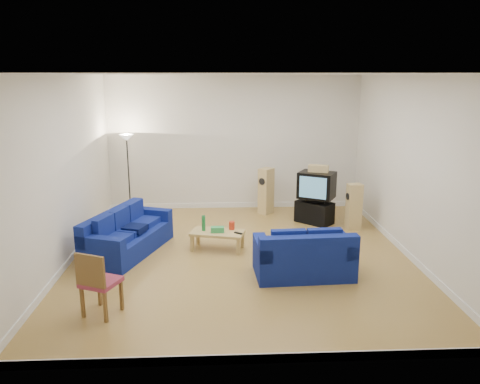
{
  "coord_description": "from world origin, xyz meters",
  "views": [
    {
      "loc": [
        -0.4,
        -7.91,
        3.17
      ],
      "look_at": [
        0.0,
        0.4,
        1.1
      ],
      "focal_mm": 35.0,
      "sensor_mm": 36.0,
      "label": 1
    }
  ],
  "objects_px": {
    "sofa_three_seat": "(126,237)",
    "tv_stand": "(314,212)",
    "coffee_table": "(218,234)",
    "television": "(317,185)",
    "sofa_loveseat": "(304,259)"
  },
  "relations": [
    {
      "from": "sofa_three_seat",
      "to": "tv_stand",
      "type": "bearing_deg",
      "value": 132.15
    },
    {
      "from": "sofa_three_seat",
      "to": "coffee_table",
      "type": "relative_size",
      "value": 2.03
    },
    {
      "from": "sofa_three_seat",
      "to": "television",
      "type": "bearing_deg",
      "value": 131.87
    },
    {
      "from": "sofa_loveseat",
      "to": "tv_stand",
      "type": "xyz_separation_m",
      "value": [
        0.74,
        2.81,
        -0.05
      ]
    },
    {
      "from": "sofa_loveseat",
      "to": "television",
      "type": "distance_m",
      "value": 2.96
    },
    {
      "from": "tv_stand",
      "to": "television",
      "type": "bearing_deg",
      "value": 16.84
    },
    {
      "from": "sofa_three_seat",
      "to": "television",
      "type": "relative_size",
      "value": 2.37
    },
    {
      "from": "sofa_three_seat",
      "to": "coffee_table",
      "type": "distance_m",
      "value": 1.68
    },
    {
      "from": "tv_stand",
      "to": "sofa_loveseat",
      "type": "bearing_deg",
      "value": -61.6
    },
    {
      "from": "tv_stand",
      "to": "television",
      "type": "distance_m",
      "value": 0.62
    },
    {
      "from": "sofa_three_seat",
      "to": "tv_stand",
      "type": "xyz_separation_m",
      "value": [
        3.82,
        1.59,
        -0.04
      ]
    },
    {
      "from": "coffee_table",
      "to": "tv_stand",
      "type": "relative_size",
      "value": 1.35
    },
    {
      "from": "sofa_loveseat",
      "to": "coffee_table",
      "type": "distance_m",
      "value": 1.88
    },
    {
      "from": "coffee_table",
      "to": "television",
      "type": "bearing_deg",
      "value": 35.38
    },
    {
      "from": "sofa_loveseat",
      "to": "television",
      "type": "bearing_deg",
      "value": 71.74
    }
  ]
}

